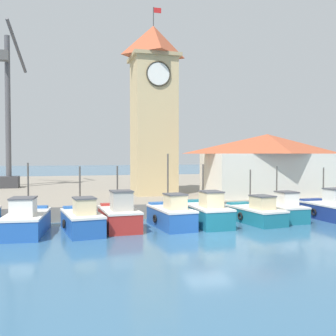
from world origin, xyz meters
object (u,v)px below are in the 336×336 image
Objects in this scene: fishing_boat_left_inner at (82,220)px; port_crane_far at (9,128)px; fishing_boat_mid_right at (207,213)px; fishing_boat_mid_left at (119,216)px; fishing_boat_center at (171,215)px; clock_tower at (154,107)px; warehouse_right at (267,164)px; fishing_boat_right_outer at (281,210)px; fishing_boat_far_right at (329,208)px; fishing_boat_left_outer at (26,221)px; fishing_boat_right_inner at (256,213)px.

fishing_boat_left_inner is 0.27× the size of port_crane_far.
fishing_boat_mid_left is at bearing -179.77° from fishing_boat_mid_right.
clock_tower reaches higher than fishing_boat_center.
warehouse_right is at bearing 33.49° from fishing_boat_center.
fishing_boat_center is 0.26× the size of port_crane_far.
fishing_boat_center is 13.15m from clock_tower.
fishing_boat_mid_right is 5.63m from fishing_boat_right_outer.
fishing_boat_left_inner reaches higher than fishing_boat_right_outer.
clock_tower is 1.51× the size of warehouse_right.
fishing_boat_left_inner is 1.04× the size of fishing_boat_center.
fishing_boat_mid_right is 9.10m from fishing_boat_far_right.
fishing_boat_left_outer is 14.36m from fishing_boat_right_inner.
fishing_boat_right_outer is (13.47, 0.91, -0.03)m from fishing_boat_left_inner.
warehouse_right is at bearing 26.12° from fishing_boat_mid_left.
fishing_boat_mid_right is (2.43, 0.24, 0.02)m from fishing_boat_center.
fishing_boat_far_right is at bearing -7.13° from fishing_boat_right_outer.
port_crane_far is (-14.45, 20.95, 6.60)m from fishing_boat_mid_right.
clock_tower reaches higher than fishing_boat_right_inner.
fishing_boat_center reaches higher than fishing_boat_left_inner.
fishing_boat_right_outer is at bearing 3.89° from fishing_boat_left_inner.
fishing_boat_far_right is at bearing -80.31° from warehouse_right.
fishing_boat_far_right is at bearing 0.58° from fishing_boat_right_inner.
fishing_boat_mid_right is at bearing -55.40° from port_crane_far.
warehouse_right is (15.82, 7.12, 2.97)m from fishing_boat_left_inner.
fishing_boat_left_inner is 5.43m from fishing_boat_center.
fishing_boat_mid_left is at bearing 179.77° from fishing_boat_right_inner.
fishing_boat_center reaches higher than fishing_boat_right_inner.
fishing_boat_right_inner is at bearing -124.10° from warehouse_right.
fishing_boat_right_outer is at bearing 4.43° from fishing_boat_mid_right.
port_crane_far reaches higher than fishing_boat_left_outer.
fishing_boat_left_outer is 1.21× the size of fishing_boat_far_right.
warehouse_right reaches higher than fishing_boat_far_right.
fishing_boat_mid_right reaches higher than fishing_boat_left_inner.
fishing_boat_right_outer is 14.32m from clock_tower.
fishing_boat_right_outer is at bearing 4.78° from fishing_boat_center.
fishing_boat_right_inner is at bearing -49.59° from port_crane_far.
fishing_boat_left_inner is at bearing -155.77° from warehouse_right.
clock_tower is (6.66, 10.63, 8.00)m from fishing_boat_left_inner.
fishing_boat_mid_right is 1.15× the size of fishing_boat_right_outer.
fishing_boat_mid_left is 23.69m from port_crane_far.
fishing_boat_center is 0.42× the size of warehouse_right.
fishing_boat_right_inner is (14.36, 0.08, -0.10)m from fishing_boat_left_outer.
port_crane_far is (-3.52, 21.08, 6.63)m from fishing_boat_left_outer.
fishing_boat_far_right is 7.36m from warehouse_right.
fishing_boat_right_outer is at bearing -45.63° from port_crane_far.
fishing_boat_right_inner is at bearing -65.63° from clock_tower.
fishing_boat_left_outer is 0.29× the size of port_crane_far.
port_crane_far is (-13.26, 10.80, -1.36)m from clock_tower.
fishing_boat_mid_left reaches higher than fishing_boat_right_outer.
fishing_boat_mid_right is 26.29m from port_crane_far.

